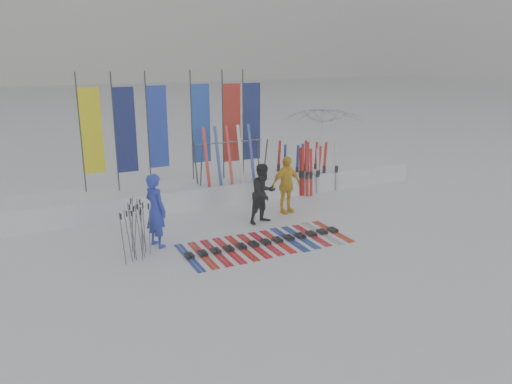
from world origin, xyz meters
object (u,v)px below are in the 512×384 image
person_black (263,194)px  ski_rack (231,155)px  person_yellow (286,185)px  ski_row (266,242)px  tent_canopy (323,142)px  person_blue (156,210)px

person_black → ski_rack: bearing=75.1°
ski_rack → person_black: bearing=-90.2°
person_yellow → ski_row: person_yellow is taller
person_black → ski_rack: ski_rack is taller
tent_canopy → ski_rack: tent_canopy is taller
person_blue → ski_row: 2.62m
person_black → ski_rack: size_ratio=0.77×
person_blue → ski_rack: 3.89m
ski_row → tent_canopy: bearing=45.6°
person_yellow → ski_row: 2.52m
person_blue → person_black: size_ratio=1.09×
person_blue → ski_row: size_ratio=0.44×
person_blue → person_yellow: person_blue is taller
person_blue → tent_canopy: (6.94, 3.77, 0.40)m
ski_rack → person_blue: bearing=-139.2°
person_black → ski_row: (-0.62, -1.36, -0.75)m
person_blue → person_yellow: bearing=-98.6°
person_blue → ski_rack: bearing=-70.4°
person_blue → person_yellow: (3.84, 0.85, -0.06)m
person_yellow → person_black: bearing=-160.6°
person_blue → ski_rack: size_ratio=0.84×
ski_rack → ski_row: bearing=-100.2°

